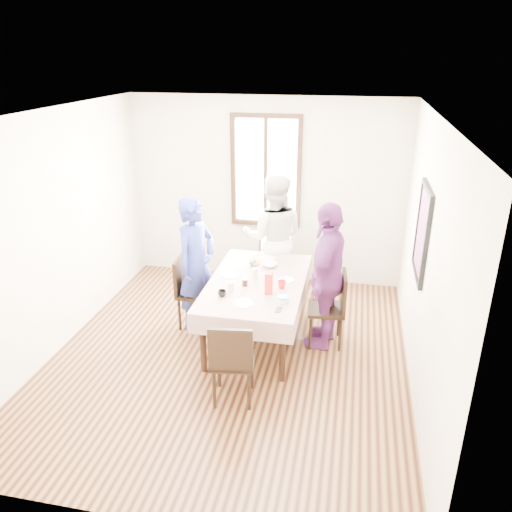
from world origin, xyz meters
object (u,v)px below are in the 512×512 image
(chair_left, at_px, (195,292))
(chair_far, at_px, (273,266))
(chair_right, at_px, (326,309))
(person_left, at_px, (196,264))
(person_right, at_px, (326,276))
(person_far, at_px, (273,237))
(dining_table, at_px, (257,310))
(chair_near, at_px, (233,359))

(chair_left, relative_size, chair_far, 1.00)
(chair_right, bearing_deg, person_left, 81.19)
(chair_far, xyz_separation_m, person_right, (0.80, -1.12, 0.42))
(chair_far, distance_m, person_right, 1.44)
(chair_far, relative_size, person_left, 0.54)
(chair_right, distance_m, chair_far, 1.38)
(person_far, relative_size, person_right, 1.01)
(person_right, bearing_deg, chair_right, 100.49)
(person_right, bearing_deg, person_far, -133.45)
(dining_table, relative_size, chair_near, 1.87)
(chair_right, bearing_deg, chair_near, 141.13)
(chair_near, bearing_deg, chair_far, 82.69)
(chair_left, distance_m, chair_far, 1.30)
(dining_table, xyz_separation_m, person_left, (-0.80, 0.16, 0.46))
(dining_table, relative_size, person_far, 0.96)
(chair_left, bearing_deg, chair_near, 28.29)
(chair_near, relative_size, person_right, 0.52)
(person_right, bearing_deg, chair_far, -133.97)
(chair_right, relative_size, person_far, 0.51)
(chair_near, bearing_deg, person_far, 82.69)
(chair_right, height_order, person_far, person_far)
(chair_far, xyz_separation_m, person_left, (-0.80, -1.01, 0.38))
(person_right, bearing_deg, person_left, -83.33)
(chair_far, bearing_deg, person_far, 81.57)
(dining_table, bearing_deg, chair_near, -90.00)
(person_far, bearing_deg, person_left, 45.80)
(dining_table, distance_m, person_left, 0.94)
(chair_left, relative_size, person_left, 0.54)
(chair_near, height_order, person_far, person_far)
(person_far, xyz_separation_m, person_right, (0.80, -1.09, -0.01))
(chair_left, height_order, person_left, person_left)
(dining_table, relative_size, chair_right, 1.87)
(chair_right, xyz_separation_m, person_left, (-1.62, 0.11, 0.38))
(chair_near, bearing_deg, chair_right, 48.86)
(chair_right, relative_size, person_right, 0.52)
(chair_left, bearing_deg, dining_table, 75.62)
(dining_table, distance_m, chair_right, 0.82)
(chair_left, distance_m, chair_near, 1.56)
(chair_right, relative_size, person_left, 0.54)
(chair_left, bearing_deg, person_right, 82.87)
(person_far, bearing_deg, person_right, 120.75)
(person_left, height_order, person_far, person_far)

